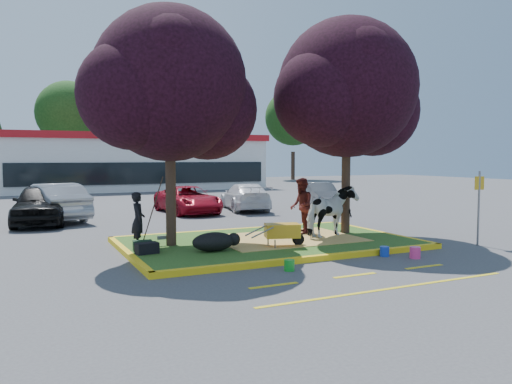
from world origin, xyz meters
name	(u,v)px	position (x,y,z in m)	size (l,w,h in m)	color
ground	(268,245)	(0.00, 0.00, 0.00)	(90.00, 90.00, 0.00)	#424244
median_island	(268,242)	(0.00, 0.00, 0.07)	(8.00, 5.00, 0.15)	#264E18
curb_near	(315,259)	(0.00, -2.58, 0.07)	(8.30, 0.16, 0.15)	yellow
curb_far	(234,231)	(0.00, 2.58, 0.07)	(8.30, 0.16, 0.15)	yellow
curb_left	(128,254)	(-4.08, 0.00, 0.07)	(0.16, 5.30, 0.15)	yellow
curb_right	(378,233)	(4.08, 0.00, 0.07)	(0.16, 5.30, 0.15)	yellow
straw_bedding	(286,238)	(0.60, 0.00, 0.15)	(4.20, 3.00, 0.01)	#DCB15A
tree_purple_left	(170,91)	(-2.78, 0.38, 4.36)	(5.06, 4.20, 6.51)	black
tree_purple_right	(348,95)	(2.92, 0.18, 4.56)	(5.30, 4.40, 6.82)	black
fire_lane_stripe_a	(274,285)	(-2.00, -4.20, 0.00)	(1.10, 0.12, 0.01)	yellow
fire_lane_stripe_b	(355,275)	(0.00, -4.20, 0.00)	(1.10, 0.12, 0.01)	yellow
fire_lane_stripe_c	(424,267)	(2.00, -4.20, 0.00)	(1.10, 0.12, 0.01)	yellow
fire_lane_long	(392,288)	(0.00, -5.40, 0.00)	(6.00, 0.10, 0.01)	yellow
retail_building	(134,161)	(2.00, 27.98, 2.25)	(20.40, 8.40, 4.40)	silver
treeline	(105,104)	(1.23, 37.61, 7.73)	(46.58, 7.80, 14.63)	black
cow	(331,211)	(2.01, -0.31, 0.93)	(0.84, 1.84, 1.56)	white
calf	(213,242)	(-2.07, -0.95, 0.40)	(1.14, 0.65, 0.50)	black
handler	(138,220)	(-3.70, 0.43, 0.90)	(0.55, 0.36, 1.50)	black
visitor_a	(301,206)	(1.50, 0.62, 1.04)	(0.87, 0.67, 1.78)	#471614
visitor_b	(345,215)	(2.95, 0.29, 0.70)	(0.64, 0.27, 1.10)	black
wheelbarrow	(282,231)	(-0.14, -1.15, 0.58)	(1.66, 0.80, 0.63)	black
gear_bag_dark	(147,248)	(-3.70, -0.56, 0.29)	(0.55, 0.30, 0.28)	black
gear_bag_green	(143,245)	(-3.70, -0.05, 0.28)	(0.49, 0.30, 0.26)	black
sign_post	(479,200)	(5.53, -2.70, 1.32)	(0.31, 0.08, 2.18)	slate
bucket_green	(289,265)	(-1.07, -3.19, 0.13)	(0.24, 0.24, 0.26)	#179825
bucket_pink	(415,253)	(2.52, -3.34, 0.15)	(0.27, 0.27, 0.29)	#FF3887
bucket_blue	(384,251)	(1.99, -2.80, 0.13)	(0.24, 0.24, 0.26)	#173DBD
car_black	(41,204)	(-5.80, 7.96, 0.78)	(1.85, 4.61, 1.57)	black
car_silver	(53,202)	(-5.32, 8.76, 0.76)	(1.61, 4.63, 1.53)	#9DA0A5
car_red	(188,200)	(0.47, 9.13, 0.62)	(2.06, 4.48, 1.24)	#A10D1F
car_white	(245,197)	(3.42, 9.22, 0.65)	(1.82, 4.48, 1.30)	white
car_grey	(320,194)	(7.73, 9.20, 0.62)	(1.32, 3.77, 1.24)	#505357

